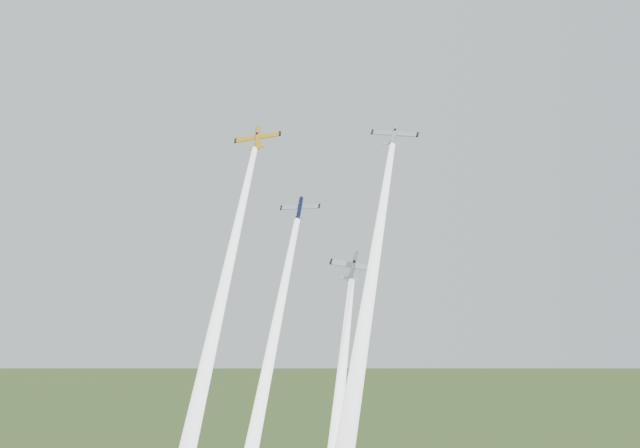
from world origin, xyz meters
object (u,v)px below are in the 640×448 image
Objects in this scene: plane_navy at (300,208)px; plane_silver_right at (394,134)px; plane_yellow at (257,138)px; plane_silver_low at (353,267)px.

plane_silver_right is at bearing 10.35° from plane_navy.
plane_yellow reaches higher than plane_silver_low.
plane_silver_right reaches higher than plane_navy.
plane_silver_low is at bearing -19.69° from plane_navy.
plane_silver_right reaches higher than plane_silver_low.
plane_silver_right is (15.65, 1.05, 12.39)m from plane_navy.
plane_yellow is 30.53m from plane_silver_low.
plane_yellow is at bearing 176.80° from plane_silver_right.
plane_silver_low is at bearing -131.78° from plane_silver_right.
plane_navy is (7.89, -6.91, -13.17)m from plane_yellow.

